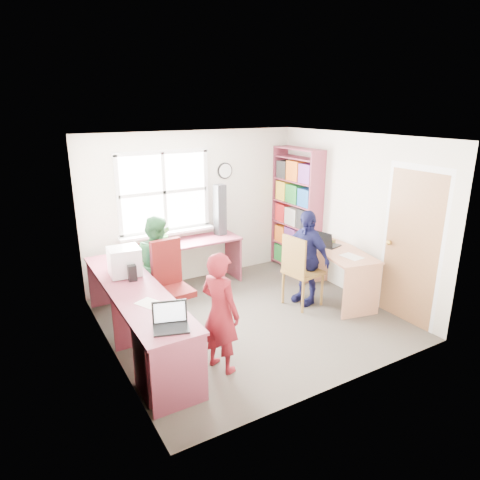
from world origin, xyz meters
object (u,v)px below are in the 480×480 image
(person_red, at_px, (220,313))
(laptop_right, at_px, (325,242))
(laptop_left, at_px, (171,322))
(potted_plant, at_px, (165,235))
(swivel_chair, at_px, (172,289))
(cd_tower, at_px, (220,210))
(l_desk, at_px, (163,320))
(right_desk, at_px, (338,263))
(person_navy, at_px, (306,257))
(crt_monitor, at_px, (125,262))
(wooden_chair, at_px, (299,268))
(bookshelf, at_px, (296,214))
(person_green, at_px, (158,265))

(person_red, bearing_deg, laptop_right, -88.03)
(laptop_left, distance_m, potted_plant, 2.62)
(person_red, bearing_deg, potted_plant, -27.84)
(swivel_chair, bearing_deg, laptop_left, -116.71)
(cd_tower, bearing_deg, laptop_left, -133.65)
(potted_plant, bearing_deg, person_red, -96.70)
(l_desk, relative_size, right_desk, 2.09)
(person_navy, bearing_deg, potted_plant, -142.48)
(cd_tower, bearing_deg, crt_monitor, -159.26)
(wooden_chair, distance_m, person_navy, 0.21)
(bookshelf, bearing_deg, potted_plant, 172.07)
(bookshelf, bearing_deg, swivel_chair, -163.59)
(laptop_left, bearing_deg, bookshelf, 51.99)
(swivel_chair, relative_size, laptop_right, 2.65)
(right_desk, relative_size, wooden_chair, 1.34)
(right_desk, bearing_deg, person_red, -150.56)
(laptop_left, height_order, person_red, person_red)
(wooden_chair, xyz_separation_m, laptop_right, (0.59, 0.17, 0.24))
(wooden_chair, xyz_separation_m, person_red, (-1.67, -0.80, 0.10))
(wooden_chair, xyz_separation_m, person_navy, (0.16, 0.07, 0.12))
(swivel_chair, distance_m, potted_plant, 1.19)
(laptop_left, relative_size, cd_tower, 0.49)
(wooden_chair, height_order, potted_plant, wooden_chair)
(wooden_chair, xyz_separation_m, potted_plant, (-1.40, 1.51, 0.31))
(person_red, bearing_deg, l_desk, 19.37)
(person_red, bearing_deg, bookshelf, -72.66)
(laptop_right, relative_size, potted_plant, 1.56)
(swivel_chair, relative_size, person_navy, 0.81)
(person_red, distance_m, person_navy, 2.03)
(l_desk, distance_m, laptop_left, 0.78)
(l_desk, relative_size, bookshelf, 1.40)
(crt_monitor, distance_m, person_navy, 2.51)
(l_desk, xyz_separation_m, laptop_right, (2.71, 0.44, 0.36))
(cd_tower, bearing_deg, wooden_chair, -80.01)
(crt_monitor, relative_size, potted_plant, 1.44)
(person_green, bearing_deg, laptop_right, -107.61)
(laptop_left, bearing_deg, laptop_right, 38.74)
(cd_tower, relative_size, person_navy, 0.59)
(crt_monitor, height_order, laptop_right, crt_monitor)
(wooden_chair, distance_m, person_green, 1.96)
(swivel_chair, xyz_separation_m, person_red, (0.07, -1.24, 0.19))
(laptop_right, distance_m, person_red, 2.46)
(crt_monitor, bearing_deg, cd_tower, 31.71)
(right_desk, relative_size, cd_tower, 1.72)
(swivel_chair, bearing_deg, crt_monitor, 164.54)
(bookshelf, bearing_deg, wooden_chair, -124.88)
(cd_tower, distance_m, person_red, 2.65)
(person_navy, bearing_deg, l_desk, -91.37)
(l_desk, bearing_deg, swivel_chair, 61.79)
(laptop_left, xyz_separation_m, person_green, (0.52, 1.80, -0.12))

